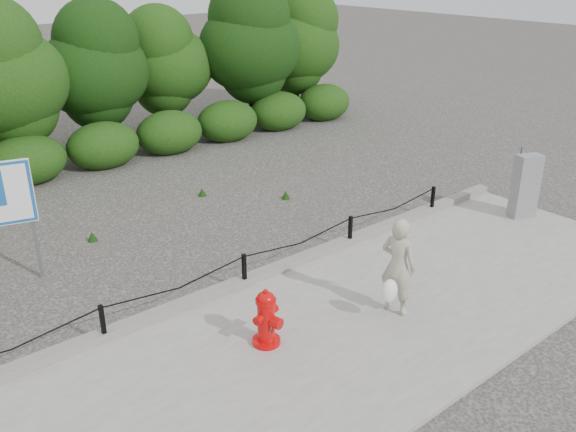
# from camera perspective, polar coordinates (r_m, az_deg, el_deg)

# --- Properties ---
(ground) EXTENTS (90.00, 90.00, 0.00)m
(ground) POSITION_cam_1_polar(r_m,az_deg,el_deg) (10.45, -4.05, -6.93)
(ground) COLOR #2D2B28
(ground) RESTS_ON ground
(sidewalk) EXTENTS (14.00, 4.00, 0.08)m
(sidewalk) POSITION_cam_1_polar(r_m,az_deg,el_deg) (9.12, 3.47, -11.61)
(sidewalk) COLOR gray
(sidewalk) RESTS_ON ground
(curb) EXTENTS (14.00, 0.22, 0.14)m
(curb) POSITION_cam_1_polar(r_m,az_deg,el_deg) (10.41, -4.24, -6.11)
(curb) COLOR slate
(curb) RESTS_ON sidewalk
(chain_barrier) EXTENTS (10.06, 0.06, 0.60)m
(chain_barrier) POSITION_cam_1_polar(r_m,az_deg,el_deg) (10.23, -4.13, -4.72)
(chain_barrier) COLOR black
(chain_barrier) RESTS_ON sidewalk
(treeline) EXTENTS (20.25, 3.68, 4.59)m
(treeline) POSITION_cam_1_polar(r_m,az_deg,el_deg) (17.57, -20.19, 13.02)
(treeline) COLOR black
(treeline) RESTS_ON ground
(fire_hydrant) EXTENTS (0.50, 0.52, 0.88)m
(fire_hydrant) POSITION_cam_1_polar(r_m,az_deg,el_deg) (8.77, -2.02, -9.56)
(fire_hydrant) COLOR #C50708
(fire_hydrant) RESTS_ON sidewalk
(pedestrian) EXTENTS (0.74, 0.64, 1.58)m
(pedestrian) POSITION_cam_1_polar(r_m,az_deg,el_deg) (9.48, 10.22, -4.78)
(pedestrian) COLOR #A5A48E
(pedestrian) RESTS_ON sidewalk
(utility_cabinet) EXTENTS (0.59, 0.48, 1.51)m
(utility_cabinet) POSITION_cam_1_polar(r_m,az_deg,el_deg) (13.75, 21.31, 2.62)
(utility_cabinet) COLOR gray
(utility_cabinet) RESTS_ON sidewalk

